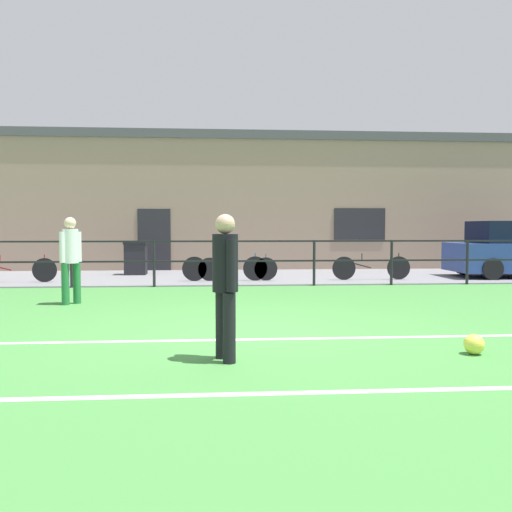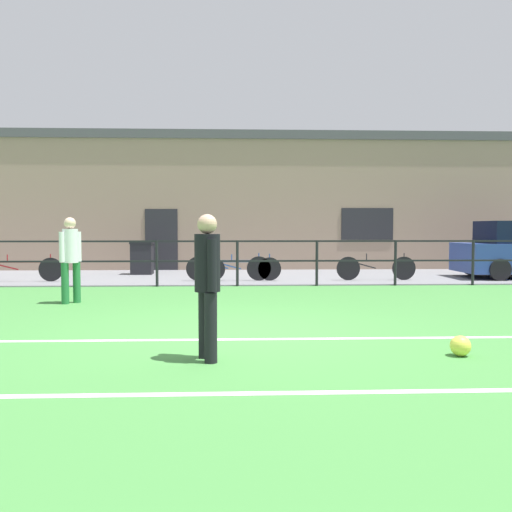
% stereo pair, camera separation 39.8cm
% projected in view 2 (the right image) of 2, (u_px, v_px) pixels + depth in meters
% --- Properties ---
extents(ground, '(60.00, 44.00, 0.04)m').
position_uv_depth(ground, '(240.00, 335.00, 7.44)').
color(ground, '#42843D').
extents(field_line_touchline, '(36.00, 0.11, 0.00)m').
position_uv_depth(field_line_touchline, '(240.00, 339.00, 7.03)').
color(field_line_touchline, white).
rests_on(field_line_touchline, ground).
extents(field_line_hash, '(36.00, 0.11, 0.00)m').
position_uv_depth(field_line_hash, '(244.00, 393.00, 4.73)').
color(field_line_hash, white).
rests_on(field_line_hash, ground).
extents(pavement_strip, '(48.00, 5.00, 0.02)m').
position_uv_depth(pavement_strip, '(237.00, 277.00, 15.92)').
color(pavement_strip, slate).
rests_on(pavement_strip, ground).
extents(perimeter_fence, '(36.07, 0.07, 1.15)m').
position_uv_depth(perimeter_fence, '(237.00, 256.00, 13.39)').
color(perimeter_fence, black).
rests_on(perimeter_fence, ground).
extents(clubhouse_facade, '(28.00, 2.56, 4.78)m').
position_uv_depth(clubhouse_facade, '(236.00, 202.00, 19.49)').
color(clubhouse_facade, gray).
rests_on(clubhouse_facade, ground).
extents(player_goalkeeper, '(0.28, 0.42, 1.61)m').
position_uv_depth(player_goalkeeper, '(207.00, 278.00, 5.89)').
color(player_goalkeeper, black).
rests_on(player_goalkeeper, ground).
extents(player_striker, '(0.34, 0.36, 1.66)m').
position_uv_depth(player_striker, '(70.00, 255.00, 10.35)').
color(player_striker, '#237038').
rests_on(player_striker, ground).
extents(soccer_ball_spare, '(0.23, 0.23, 0.23)m').
position_uv_depth(soccer_ball_spare, '(460.00, 346.00, 6.12)').
color(soccer_ball_spare, '#E5E04C').
rests_on(soccer_ball_spare, ground).
extents(bicycle_parked_0, '(2.31, 0.04, 0.76)m').
position_uv_depth(bicycle_parked_0, '(228.00, 268.00, 14.60)').
color(bicycle_parked_0, black).
rests_on(bicycle_parked_0, pavement_strip).
extents(bicycle_parked_2, '(2.33, 0.04, 0.74)m').
position_uv_depth(bicycle_parked_2, '(19.00, 269.00, 14.37)').
color(bicycle_parked_2, black).
rests_on(bicycle_parked_2, pavement_strip).
extents(bicycle_parked_3, '(2.17, 0.04, 0.73)m').
position_uv_depth(bicycle_parked_3, '(241.00, 269.00, 14.61)').
color(bicycle_parked_3, black).
rests_on(bicycle_parked_3, pavement_strip).
extents(bicycle_parked_4, '(2.20, 0.04, 0.74)m').
position_uv_depth(bicycle_parked_4, '(376.00, 268.00, 14.76)').
color(bicycle_parked_4, black).
rests_on(bicycle_parked_4, pavement_strip).
extents(trash_bin_0, '(0.68, 0.58, 1.02)m').
position_uv_depth(trash_bin_0, '(142.00, 258.00, 16.62)').
color(trash_bin_0, black).
rests_on(trash_bin_0, pavement_strip).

